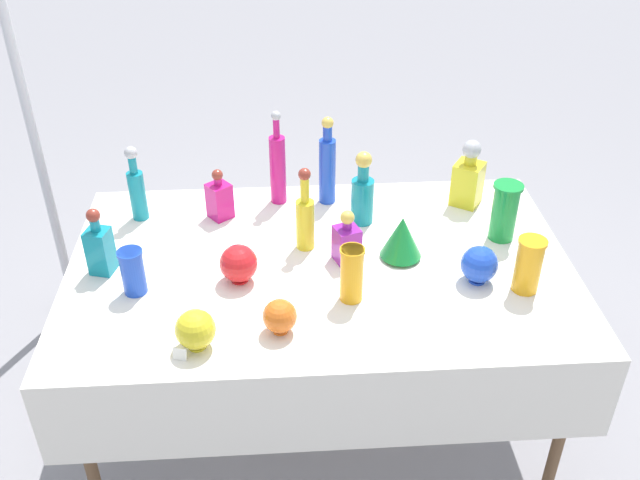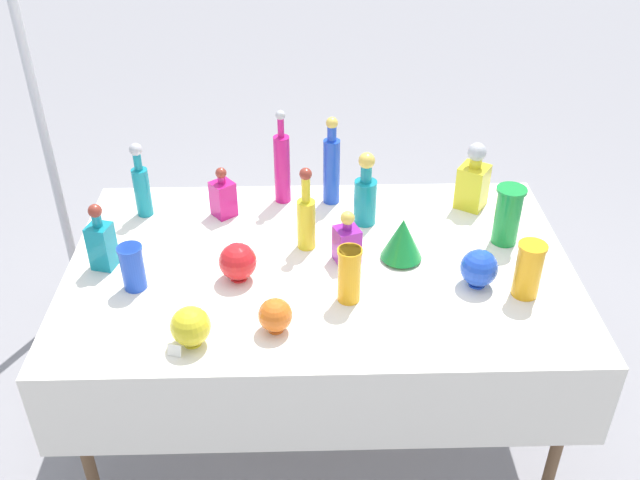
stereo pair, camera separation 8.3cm
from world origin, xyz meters
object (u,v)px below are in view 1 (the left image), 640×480
object	(u,v)px
tall_bottle_0	(305,217)
square_decanter_2	(468,177)
tall_bottle_2	(327,166)
canopy_pole	(28,112)
square_decanter_3	(100,246)
round_bowl_2	(239,263)
square_decanter_0	(347,241)
slender_vase_1	(529,264)
slender_vase_3	(352,273)
tall_bottle_3	(278,166)
tall_bottle_1	(363,194)
round_bowl_0	(280,316)
round_bowl_1	(195,330)
square_decanter_1	(219,198)
fluted_vase_0	(402,237)
tall_bottle_4	(137,189)
slender_vase_2	(133,270)
cardboard_box_behind_left	(284,244)
round_bowl_3	(479,264)
slender_vase_0	(505,210)

from	to	relation	value
tall_bottle_0	square_decanter_2	xyz separation A→B (m)	(0.69, 0.28, -0.01)
tall_bottle_2	canopy_pole	bearing A→B (deg)	166.23
square_decanter_3	round_bowl_2	world-z (taller)	square_decanter_3
tall_bottle_0	canopy_pole	xyz separation A→B (m)	(-1.15, 0.65, 0.18)
square_decanter_2	canopy_pole	xyz separation A→B (m)	(-1.84, 0.36, 0.19)
square_decanter_0	slender_vase_1	world-z (taller)	square_decanter_0
slender_vase_3	canopy_pole	size ratio (longest dim) A/B	0.08
tall_bottle_2	square_decanter_3	distance (m)	0.96
tall_bottle_3	slender_vase_1	distance (m)	1.08
tall_bottle_1	tall_bottle_3	bearing A→B (deg)	150.95
square_decanter_2	round_bowl_0	world-z (taller)	square_decanter_2
slender_vase_3	square_decanter_2	bearing A→B (deg)	48.24
round_bowl_2	canopy_pole	size ratio (longest dim) A/B	0.05
round_bowl_0	round_bowl_1	xyz separation A→B (m)	(-0.26, -0.06, 0.01)
slender_vase_1	canopy_pole	bearing A→B (deg)	153.25
slender_vase_3	round_bowl_1	size ratio (longest dim) A/B	1.52
tall_bottle_2	round_bowl_0	bearing A→B (deg)	-104.58
square_decanter_1	square_decanter_0	bearing A→B (deg)	-35.03
square_decanter_1	round_bowl_0	distance (m)	0.76
fluted_vase_0	round_bowl_2	xyz separation A→B (m)	(-0.60, -0.11, -0.02)
tall_bottle_4	slender_vase_2	xyz separation A→B (m)	(0.05, -0.49, -0.04)
tall_bottle_0	cardboard_box_behind_left	world-z (taller)	tall_bottle_0
tall_bottle_4	square_decanter_1	bearing A→B (deg)	-2.59
square_decanter_2	slender_vase_1	size ratio (longest dim) A/B	1.40
square_decanter_0	canopy_pole	bearing A→B (deg)	150.20
tall_bottle_0	square_decanter_3	size ratio (longest dim) A/B	1.29
tall_bottle_2	tall_bottle_4	distance (m)	0.77
fluted_vase_0	round_bowl_3	world-z (taller)	fluted_vase_0
square_decanter_3	round_bowl_0	distance (m)	0.74
slender_vase_2	tall_bottle_3	bearing A→B (deg)	49.13
tall_bottle_3	slender_vase_0	xyz separation A→B (m)	(0.86, -0.34, -0.04)
tall_bottle_1	square_decanter_2	xyz separation A→B (m)	(0.45, 0.12, -0.01)
square_decanter_2	square_decanter_3	bearing A→B (deg)	-164.79
tall_bottle_1	fluted_vase_0	distance (m)	0.29
tall_bottle_1	cardboard_box_behind_left	bearing A→B (deg)	114.26
round_bowl_2	canopy_pole	world-z (taller)	canopy_pole
square_decanter_0	round_bowl_1	size ratio (longest dim) A/B	1.56
slender_vase_1	slender_vase_2	xyz separation A→B (m)	(-1.36, 0.08, -0.02)
round_bowl_2	square_decanter_3	bearing A→B (deg)	169.24
square_decanter_2	slender_vase_3	world-z (taller)	square_decanter_2
tall_bottle_2	round_bowl_2	xyz separation A→B (m)	(-0.35, -0.54, -0.09)
slender_vase_3	canopy_pole	world-z (taller)	canopy_pole
tall_bottle_3	square_decanter_1	bearing A→B (deg)	-155.08
square_decanter_0	tall_bottle_3	bearing A→B (deg)	118.44
slender_vase_3	canopy_pole	distance (m)	1.63
square_decanter_3	round_bowl_3	xyz separation A→B (m)	(1.34, -0.15, -0.03)
slender_vase_3	fluted_vase_0	bearing A→B (deg)	48.10
tall_bottle_2	tall_bottle_3	world-z (taller)	tall_bottle_3
tall_bottle_3	slender_vase_0	distance (m)	0.92
round_bowl_1	round_bowl_2	distance (m)	0.36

